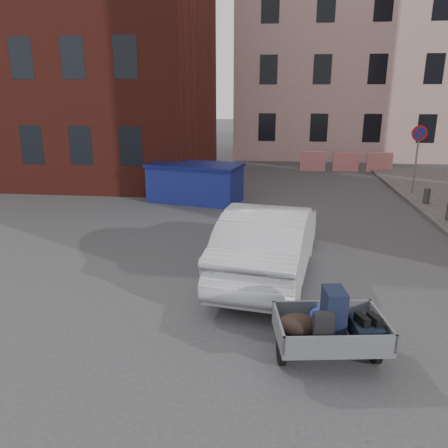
# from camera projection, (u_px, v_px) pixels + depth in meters

# --- Properties ---
(ground) EXTENTS (120.00, 120.00, 0.00)m
(ground) POSITION_uv_depth(u_px,v_px,m) (247.00, 291.00, 9.11)
(ground) COLOR #38383A
(ground) RESTS_ON ground
(building_brick) EXTENTS (12.00, 10.00, 14.00)m
(building_brick) POSITION_uv_depth(u_px,v_px,m) (75.00, 25.00, 20.42)
(building_brick) COLOR #591E16
(building_brick) RESTS_ON ground
(building_pink) EXTENTS (16.00, 8.00, 14.00)m
(building_pink) POSITION_uv_depth(u_px,v_px,m) (366.00, 42.00, 27.34)
(building_pink) COLOR #C09B94
(building_pink) RESTS_ON ground
(no_parking_sign) EXTENTS (0.60, 0.09, 2.65)m
(no_parking_sign) POSITION_uv_depth(u_px,v_px,m) (418.00, 145.00, 16.89)
(no_parking_sign) COLOR gray
(no_parking_sign) RESTS_ON sidewalk
(barriers) EXTENTS (4.70, 0.18, 1.00)m
(barriers) POSITION_uv_depth(u_px,v_px,m) (346.00, 162.00, 22.77)
(barriers) COLOR red
(barriers) RESTS_ON ground
(trailer) EXTENTS (1.74, 1.90, 1.20)m
(trailer) POSITION_uv_depth(u_px,v_px,m) (329.00, 327.00, 6.55)
(trailer) COLOR black
(trailer) RESTS_ON ground
(dumpster) EXTENTS (3.73, 2.47, 1.44)m
(dumpster) POSITION_uv_depth(u_px,v_px,m) (195.00, 182.00, 16.45)
(dumpster) COLOR navy
(dumpster) RESTS_ON ground
(silver_car) EXTENTS (2.47, 5.17, 1.64)m
(silver_car) POSITION_uv_depth(u_px,v_px,m) (270.00, 240.00, 9.78)
(silver_car) COLOR #ADAFB5
(silver_car) RESTS_ON ground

